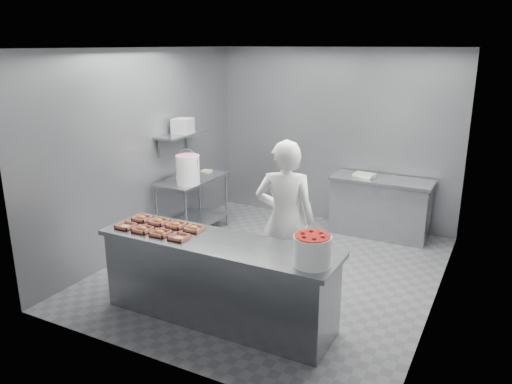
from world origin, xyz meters
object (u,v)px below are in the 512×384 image
(service_counter, at_px, (218,280))
(tray_6, at_px, (176,225))
(back_counter, at_px, (380,207))
(tray_4, at_px, (142,218))
(tray_5, at_px, (159,221))
(strawberry_tub, at_px, (312,249))
(tray_3, at_px, (179,237))
(tray_7, at_px, (194,228))
(glaze_bucket, at_px, (188,169))
(prep_table, at_px, (193,198))
(tray_2, at_px, (160,233))
(tray_0, at_px, (126,226))
(appliance, at_px, (183,126))
(worker, at_px, (285,220))
(tray_1, at_px, (143,229))

(service_counter, distance_m, tray_6, 0.79)
(service_counter, distance_m, back_counter, 3.37)
(tray_4, relative_size, tray_5, 1.00)
(strawberry_tub, bearing_deg, tray_3, -178.25)
(back_counter, relative_size, tray_5, 8.01)
(service_counter, xyz_separation_m, strawberry_tub, (1.08, -0.09, 0.60))
(tray_7, xyz_separation_m, glaze_bucket, (-1.13, 1.51, 0.20))
(prep_table, bearing_deg, tray_7, -54.88)
(back_counter, height_order, tray_6, tray_6)
(tray_4, bearing_deg, tray_2, -29.91)
(prep_table, height_order, tray_0, tray_0)
(tray_0, relative_size, tray_7, 1.00)
(tray_0, xyz_separation_m, tray_2, (0.48, -0.00, 0.00))
(prep_table, distance_m, tray_7, 2.24)
(tray_4, height_order, appliance, appliance)
(tray_6, distance_m, worker, 1.22)
(back_counter, bearing_deg, tray_7, -112.29)
(tray_5, height_order, tray_7, same)
(worker, relative_size, strawberry_tub, 5.29)
(tray_1, height_order, tray_3, tray_1)
(tray_5, xyz_separation_m, glaze_bucket, (-0.65, 1.51, 0.20))
(tray_5, bearing_deg, tray_3, -29.76)
(tray_5, bearing_deg, tray_0, -130.64)
(back_counter, bearing_deg, tray_0, -120.46)
(tray_0, xyz_separation_m, tray_7, (0.72, 0.28, 0.00))
(strawberry_tub, height_order, appliance, appliance)
(tray_6, height_order, appliance, appliance)
(tray_0, bearing_deg, appliance, 108.81)
(back_counter, distance_m, tray_4, 3.73)
(prep_table, distance_m, tray_5, 2.01)
(appliance, bearing_deg, tray_7, -60.98)
(tray_0, height_order, worker, worker)
(tray_5, bearing_deg, appliance, 117.42)
(tray_4, height_order, tray_5, same)
(tray_4, distance_m, worker, 1.64)
(strawberry_tub, bearing_deg, service_counter, 175.04)
(strawberry_tub, bearing_deg, tray_1, -178.69)
(service_counter, height_order, tray_3, tray_3)
(tray_5, bearing_deg, worker, 28.84)
(prep_table, relative_size, glaze_bucket, 2.32)
(strawberry_tub, bearing_deg, tray_7, 170.95)
(back_counter, xyz_separation_m, worker, (-0.51, -2.42, 0.47))
(tray_2, relative_size, glaze_bucket, 0.36)
(service_counter, distance_m, tray_1, 0.99)
(tray_2, xyz_separation_m, worker, (1.01, 0.96, 0.00))
(service_counter, relative_size, appliance, 8.91)
(back_counter, height_order, tray_5, tray_5)
(tray_0, xyz_separation_m, tray_6, (0.48, 0.28, 0.00))
(glaze_bucket, bearing_deg, appliance, 131.87)
(tray_0, relative_size, tray_2, 1.00)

